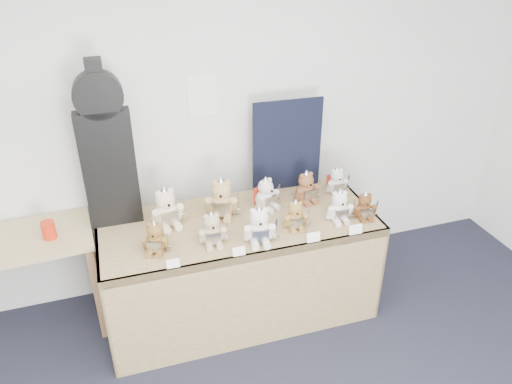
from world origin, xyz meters
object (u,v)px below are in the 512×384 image
object	(u,v)px
teddy_front_right	(295,216)
teddy_back_centre_right	(266,195)
teddy_front_left	(212,230)
teddy_front_far_right	(339,207)
red_cup	(49,230)
teddy_back_right	(306,188)
display_table	(242,247)
guitar_case	(106,149)
teddy_front_centre	(259,227)
teddy_front_end	(364,207)
teddy_back_centre_left	(222,200)
side_table	(19,255)
teddy_front_far_left	(155,238)
teddy_back_left	(166,209)
teddy_back_end	(336,182)

from	to	relation	value
teddy_front_right	teddy_back_centre_right	xyz separation A→B (m)	(-0.10, 0.32, 0.01)
teddy_front_left	teddy_front_far_right	distance (m)	0.91
red_cup	teddy_front_right	distance (m)	1.65
red_cup	teddy_back_right	xyz separation A→B (m)	(1.82, -0.08, 0.05)
display_table	teddy_back_right	world-z (taller)	teddy_back_right
guitar_case	teddy_front_centre	bearing A→B (deg)	-31.00
teddy_front_end	teddy_front_centre	bearing A→B (deg)	-169.99
teddy_back_centre_left	teddy_back_right	size ratio (longest dim) A/B	1.21
side_table	teddy_back_centre_left	distance (m)	1.42
display_table	teddy_back_centre_left	bearing A→B (deg)	115.42
teddy_front_end	teddy_back_right	distance (m)	0.46
teddy_front_far_left	teddy_back_left	bearing A→B (deg)	87.97
teddy_front_end	teddy_back_centre_right	size ratio (longest dim) A/B	0.83
teddy_front_centre	teddy_front_right	size ratio (longest dim) A/B	1.25
teddy_front_far_left	teddy_back_right	bearing A→B (deg)	34.63
teddy_front_centre	guitar_case	bearing A→B (deg)	158.32
guitar_case	teddy_front_far_left	xyz separation A→B (m)	(0.21, -0.44, -0.46)
teddy_back_centre_left	teddy_front_left	bearing A→B (deg)	-97.24
teddy_back_right	red_cup	bearing A→B (deg)	167.11
teddy_back_centre_right	teddy_back_centre_left	bearing A→B (deg)	157.11
side_table	teddy_back_left	distance (m)	1.04
display_table	teddy_front_centre	size ratio (longest dim) A/B	6.77
teddy_front_left	display_table	bearing A→B (deg)	30.25
teddy_front_left	teddy_back_left	size ratio (longest dim) A/B	0.81
teddy_front_centre	teddy_front_end	xyz separation A→B (m)	(0.80, 0.05, -0.03)
display_table	teddy_front_right	xyz separation A→B (m)	(0.35, -0.12, 0.26)
guitar_case	teddy_front_right	xyz separation A→B (m)	(1.16, -0.46, -0.47)
teddy_front_far_left	teddy_back_centre_left	distance (m)	0.59
teddy_back_left	teddy_front_right	bearing A→B (deg)	-30.57
teddy_front_centre	teddy_back_right	world-z (taller)	teddy_front_centre
teddy_front_centre	teddy_back_centre_right	xyz separation A→B (m)	(0.19, 0.40, -0.01)
display_table	teddy_front_end	size ratio (longest dim) A/B	8.88
teddy_back_right	teddy_back_end	size ratio (longest dim) A/B	1.15
teddy_front_left	teddy_back_left	bearing A→B (deg)	130.75
guitar_case	teddy_front_right	world-z (taller)	guitar_case
guitar_case	teddy_front_end	world-z (taller)	guitar_case
teddy_front_centre	teddy_back_left	distance (m)	0.67
teddy_front_right	teddy_back_left	distance (m)	0.88
teddy_front_centre	teddy_front_far_right	distance (m)	0.62
red_cup	teddy_back_centre_right	world-z (taller)	teddy_back_centre_right
side_table	teddy_front_right	world-z (taller)	teddy_front_right
teddy_front_far_right	teddy_back_centre_right	world-z (taller)	teddy_back_centre_right
display_table	teddy_back_right	size ratio (longest dim) A/B	7.35
guitar_case	teddy_front_left	bearing A→B (deg)	-38.22
guitar_case	teddy_back_centre_left	bearing A→B (deg)	-10.76
teddy_front_far_right	teddy_back_centre_left	xyz separation A→B (m)	(-0.77, 0.31, 0.03)
teddy_front_right	teddy_front_end	size ratio (longest dim) A/B	1.05
teddy_back_centre_left	teddy_back_right	distance (m)	0.65
teddy_front_left	teddy_front_far_right	world-z (taller)	teddy_front_far_right
red_cup	teddy_front_far_right	world-z (taller)	teddy_front_far_right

